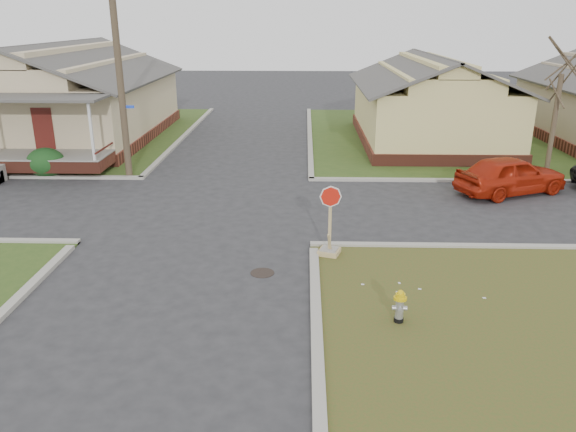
{
  "coord_description": "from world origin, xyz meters",
  "views": [
    {
      "loc": [
        3.29,
        -14.13,
        6.47
      ],
      "look_at": [
        2.84,
        1.0,
        1.1
      ],
      "focal_mm": 35.0,
      "sensor_mm": 36.0,
      "label": 1
    }
  ],
  "objects_px": {
    "utility_pole": "(119,65)",
    "stop_sign": "(329,240)",
    "red_sedan": "(511,175)",
    "fire_hydrant": "(400,304)"
  },
  "relations": [
    {
      "from": "stop_sign",
      "to": "fire_hydrant",
      "type": "bearing_deg",
      "value": -51.37
    },
    {
      "from": "stop_sign",
      "to": "red_sedan",
      "type": "distance_m",
      "value": 9.56
    },
    {
      "from": "red_sedan",
      "to": "stop_sign",
      "type": "bearing_deg",
      "value": 107.78
    },
    {
      "from": "fire_hydrant",
      "to": "stop_sign",
      "type": "xyz_separation_m",
      "value": [
        -1.4,
        3.76,
        0.01
      ]
    },
    {
      "from": "fire_hydrant",
      "to": "red_sedan",
      "type": "height_order",
      "value": "red_sedan"
    },
    {
      "from": "stop_sign",
      "to": "utility_pole",
      "type": "bearing_deg",
      "value": 153.39
    },
    {
      "from": "stop_sign",
      "to": "red_sedan",
      "type": "height_order",
      "value": "stop_sign"
    },
    {
      "from": "fire_hydrant",
      "to": "stop_sign",
      "type": "relative_size",
      "value": 0.38
    },
    {
      "from": "fire_hydrant",
      "to": "stop_sign",
      "type": "distance_m",
      "value": 4.01
    },
    {
      "from": "utility_pole",
      "to": "stop_sign",
      "type": "height_order",
      "value": "utility_pole"
    }
  ]
}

